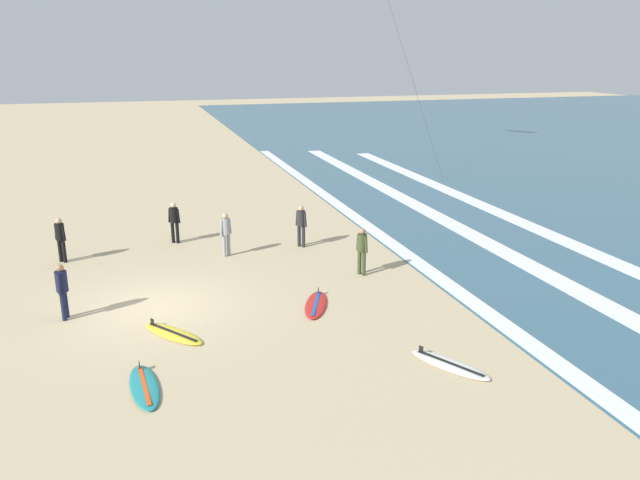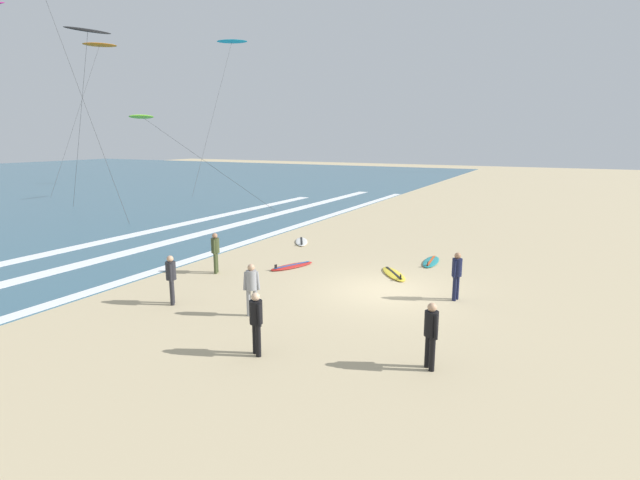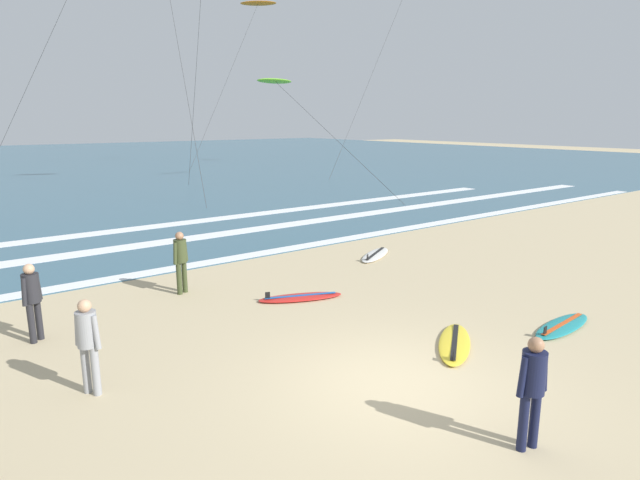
% 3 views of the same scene
% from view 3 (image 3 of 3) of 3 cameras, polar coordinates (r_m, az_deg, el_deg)
% --- Properties ---
extents(ground_plane, '(160.00, 160.00, 0.00)m').
position_cam_3_polar(ground_plane, '(9.41, 7.78, -14.90)').
color(ground_plane, tan).
extents(wave_foam_shoreline, '(56.49, 0.61, 0.01)m').
position_cam_3_polar(wave_foam_shoreline, '(16.72, -13.69, -2.66)').
color(wave_foam_shoreline, white).
rests_on(wave_foam_shoreline, ocean_surface).
extents(wave_foam_mid_break, '(55.75, 0.91, 0.01)m').
position_cam_3_polar(wave_foam_mid_break, '(20.15, -16.19, -0.21)').
color(wave_foam_mid_break, white).
rests_on(wave_foam_mid_break, ocean_surface).
extents(wave_foam_outer_break, '(47.08, 0.91, 0.01)m').
position_cam_3_polar(wave_foam_outer_break, '(22.39, -24.14, 0.44)').
color(wave_foam_outer_break, white).
rests_on(wave_foam_outer_break, ocean_surface).
extents(surfer_foreground_main, '(0.45, 0.39, 1.60)m').
position_cam_3_polar(surfer_foreground_main, '(12.02, -28.22, -5.20)').
color(surfer_foreground_main, '#232328').
rests_on(surfer_foreground_main, ground).
extents(surfer_left_far, '(0.51, 0.32, 1.60)m').
position_cam_3_polar(surfer_left_far, '(7.81, 21.60, -13.92)').
color(surfer_left_far, '#141938').
rests_on(surfer_left_far, ground).
extents(surfer_background_far, '(0.34, 0.48, 1.60)m').
position_cam_3_polar(surfer_background_far, '(9.39, -23.42, -9.52)').
color(surfer_background_far, gray).
rests_on(surfer_background_far, ground).
extents(surfer_mid_group, '(0.50, 0.32, 1.60)m').
position_cam_3_polar(surfer_mid_group, '(13.96, -14.56, -1.73)').
color(surfer_mid_group, '#384223').
rests_on(surfer_mid_group, ground).
extents(surfboard_foreground_flat, '(2.17, 1.34, 0.25)m').
position_cam_3_polar(surfboard_foreground_flat, '(13.34, -2.09, -6.08)').
color(surfboard_foreground_flat, red).
rests_on(surfboard_foreground_flat, ground).
extents(surfboard_near_water, '(2.04, 1.74, 0.25)m').
position_cam_3_polar(surfboard_near_water, '(11.04, 14.07, -10.59)').
color(surfboard_near_water, yellow).
rests_on(surfboard_near_water, ground).
extents(surfboard_right_spare, '(2.15, 0.79, 0.25)m').
position_cam_3_polar(surfboard_right_spare, '(12.66, 24.30, -8.29)').
color(surfboard_right_spare, teal).
rests_on(surfboard_right_spare, ground).
extents(surfboard_left_pile, '(2.12, 1.57, 0.25)m').
position_cam_3_polar(surfboard_left_pile, '(17.50, 5.87, -1.57)').
color(surfboard_left_pile, silver).
rests_on(surfboard_left_pile, ground).
extents(kite_lime_high_left, '(3.29, 14.32, 7.15)m').
position_cam_3_polar(kite_lime_high_left, '(39.11, -4.76, 16.39)').
color(kite_lime_high_left, '#70C628').
rests_on(kite_lime_high_left, ground).
extents(kite_orange_distant_low, '(9.49, 2.94, 14.48)m').
position_cam_3_polar(kite_orange_distant_low, '(51.72, -6.61, 23.56)').
color(kite_orange_distant_low, orange).
rests_on(kite_orange_distant_low, ground).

